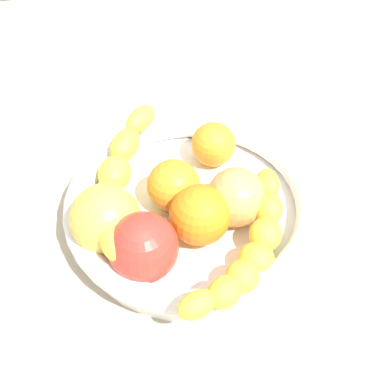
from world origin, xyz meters
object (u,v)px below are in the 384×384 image
(orange_mid_left, at_px, (196,216))
(peach_blush, at_px, (236,197))
(apple_yellow, at_px, (105,219))
(fruit_bowl, at_px, (192,206))
(banana_draped_right, at_px, (249,251))
(tomato_red, at_px, (143,247))
(orange_front, at_px, (174,186))
(orange_mid_right, at_px, (213,144))
(banana_draped_left, at_px, (117,181))

(orange_mid_left, height_order, peach_blush, same)
(apple_yellow, height_order, peach_blush, apple_yellow)
(fruit_bowl, xyz_separation_m, banana_draped_right, (-0.04, 0.09, 0.03))
(banana_draped_right, bearing_deg, tomato_red, -13.43)
(orange_front, bearing_deg, peach_blush, 151.19)
(fruit_bowl, xyz_separation_m, orange_mid_right, (-0.04, -0.07, 0.02))
(apple_yellow, height_order, tomato_red, apple_yellow)
(fruit_bowl, bearing_deg, banana_draped_right, 112.26)
(orange_mid_right, relative_size, apple_yellow, 0.72)
(banana_draped_left, relative_size, tomato_red, 3.20)
(apple_yellow, xyz_separation_m, tomato_red, (-0.03, 0.04, -0.00))
(apple_yellow, bearing_deg, banana_draped_left, -108.88)
(apple_yellow, bearing_deg, orange_front, -155.22)
(banana_draped_right, relative_size, peach_blush, 2.52)
(fruit_bowl, relative_size, tomato_red, 4.00)
(orange_mid_left, relative_size, peach_blush, 1.00)
(banana_draped_left, xyz_separation_m, tomato_red, (-0.01, 0.10, 0.00))
(orange_front, bearing_deg, banana_draped_right, 117.89)
(orange_mid_left, bearing_deg, tomato_red, 26.33)
(fruit_bowl, relative_size, peach_blush, 4.36)
(banana_draped_right, relative_size, tomato_red, 2.32)
(banana_draped_left, height_order, orange_mid_left, orange_mid_left)
(orange_mid_left, bearing_deg, apple_yellow, -7.90)
(banana_draped_right, height_order, orange_mid_right, same)
(banana_draped_right, height_order, peach_blush, peach_blush)
(orange_mid_left, height_order, apple_yellow, apple_yellow)
(banana_draped_left, distance_m, apple_yellow, 0.06)
(fruit_bowl, height_order, peach_blush, peach_blush)
(fruit_bowl, xyz_separation_m, tomato_red, (0.07, 0.07, 0.03))
(orange_mid_right, bearing_deg, orange_front, 44.35)
(tomato_red, bearing_deg, apple_yellow, -53.30)
(banana_draped_left, bearing_deg, orange_mid_left, 137.45)
(peach_blush, bearing_deg, orange_mid_right, -89.41)
(orange_front, bearing_deg, orange_mid_left, 105.44)
(orange_mid_right, bearing_deg, orange_mid_left, 66.57)
(fruit_bowl, xyz_separation_m, peach_blush, (-0.05, 0.02, 0.03))
(banana_draped_left, height_order, orange_mid_right, banana_draped_left)
(orange_front, height_order, orange_mid_right, orange_front)
(orange_front, relative_size, tomato_red, 0.84)
(orange_front, bearing_deg, orange_mid_right, -135.65)
(banana_draped_right, bearing_deg, banana_draped_left, -46.70)
(banana_draped_left, height_order, peach_blush, peach_blush)
(banana_draped_right, relative_size, orange_mid_right, 3.08)
(banana_draped_left, xyz_separation_m, orange_mid_left, (-0.08, 0.07, -0.00))
(orange_mid_right, relative_size, tomato_red, 0.75)
(apple_yellow, xyz_separation_m, peach_blush, (-0.14, -0.00, -0.00))
(orange_mid_left, xyz_separation_m, orange_mid_right, (-0.05, -0.11, -0.01))
(banana_draped_left, bearing_deg, tomato_red, 97.67)
(peach_blush, height_order, tomato_red, tomato_red)
(banana_draped_left, distance_m, orange_front, 0.06)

